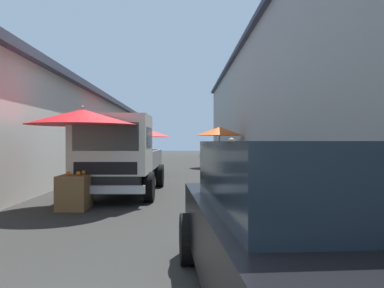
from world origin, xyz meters
TOP-DOWN VIEW (x-y plane):
  - ground at (13.50, 0.00)m, footprint 90.00×90.00m
  - building_left_whitewash at (15.75, 7.07)m, footprint 49.80×7.50m
  - building_right_concrete at (15.75, -7.07)m, footprint 49.80×7.50m
  - fruit_stall_near_right at (14.66, 1.47)m, footprint 2.36×2.36m
  - fruit_stall_near_left at (19.72, -2.31)m, footprint 2.59×2.59m
  - fruit_stall_far_right at (6.74, 1.97)m, footprint 2.44×2.44m
  - hatchback_car at (1.47, -1.27)m, footprint 4.00×2.11m
  - delivery_truck at (8.18, 1.41)m, footprint 4.96×2.05m
  - vendor_by_crates at (10.66, -1.82)m, footprint 0.43×0.52m

SIDE VIEW (x-z plane):
  - ground at x=13.50m, z-range 0.00..0.00m
  - hatchback_car at x=1.47m, z-range 0.01..1.46m
  - vendor_by_crates at x=10.66m, z-range 0.11..1.68m
  - delivery_truck at x=8.18m, z-range 0.00..2.08m
  - fruit_stall_near_right at x=14.66m, z-range 0.58..2.69m
  - fruit_stall_far_right at x=6.74m, z-range 0.62..2.85m
  - fruit_stall_near_left at x=19.72m, z-range 0.64..2.99m
  - building_left_whitewash at x=15.75m, z-range 0.01..3.72m
  - building_right_concrete at x=15.75m, z-range 0.01..6.98m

